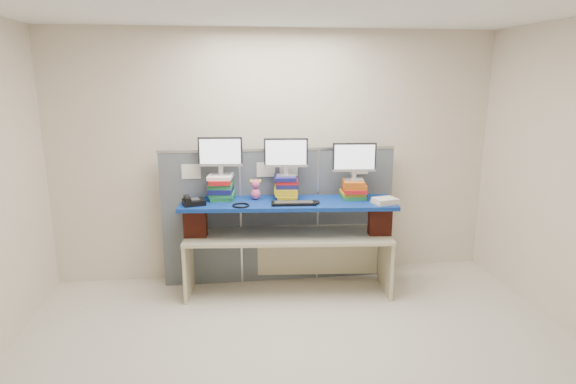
{
  "coord_description": "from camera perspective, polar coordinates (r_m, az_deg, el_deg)",
  "views": [
    {
      "loc": [
        -0.59,
        -3.37,
        2.29
      ],
      "look_at": [
        0.05,
        1.44,
        1.12
      ],
      "focal_mm": 30.0,
      "sensor_mm": 36.0,
      "label": 1
    }
  ],
  "objects": [
    {
      "name": "mouse",
      "position": [
        4.94,
        3.43,
        -1.2
      ],
      "size": [
        0.08,
        0.12,
        0.03
      ],
      "primitive_type": "ellipsoid",
      "rotation": [
        0.0,
        0.0,
        0.26
      ],
      "color": "black",
      "rests_on": "blue_board"
    },
    {
      "name": "blue_board",
      "position": [
        5.03,
        0.0,
        -1.33
      ],
      "size": [
        2.28,
        0.78,
        0.04
      ],
      "primitive_type": "cube",
      "rotation": [
        0.0,
        0.0,
        -0.1
      ],
      "color": "navy",
      "rests_on": "brick_pier_left"
    },
    {
      "name": "book_stack_left",
      "position": [
        5.13,
        -7.92,
        0.56
      ],
      "size": [
        0.3,
        0.31,
        0.26
      ],
      "color": "#217E3C",
      "rests_on": "blue_board"
    },
    {
      "name": "book_stack_right",
      "position": [
        5.19,
        7.75,
        0.32
      ],
      "size": [
        0.29,
        0.32,
        0.19
      ],
      "color": "#217E3C",
      "rests_on": "blue_board"
    },
    {
      "name": "monitor_left",
      "position": [
        5.07,
        -8.02,
        4.52
      ],
      "size": [
        0.46,
        0.15,
        0.4
      ],
      "rotation": [
        0.0,
        0.0,
        -0.1
      ],
      "color": "#AFAEB3",
      "rests_on": "book_stack_left"
    },
    {
      "name": "desk_phone",
      "position": [
        4.98,
        -11.19,
        -1.11
      ],
      "size": [
        0.25,
        0.24,
        0.09
      ],
      "rotation": [
        0.0,
        0.0,
        0.24
      ],
      "color": "black",
      "rests_on": "blue_board"
    },
    {
      "name": "monitor_right",
      "position": [
        5.12,
        7.86,
        3.88
      ],
      "size": [
        0.46,
        0.15,
        0.4
      ],
      "rotation": [
        0.0,
        0.0,
        -0.1
      ],
      "color": "#AFAEB3",
      "rests_on": "book_stack_right"
    },
    {
      "name": "keyboard",
      "position": [
        4.9,
        0.67,
        -1.34
      ],
      "size": [
        0.46,
        0.18,
        0.03
      ],
      "rotation": [
        0.0,
        0.0,
        -0.07
      ],
      "color": "black",
      "rests_on": "blue_board"
    },
    {
      "name": "desk",
      "position": [
        5.17,
        0.0,
        -6.38
      ],
      "size": [
        2.21,
        0.84,
        0.66
      ],
      "rotation": [
        0.0,
        0.0,
        -0.1
      ],
      "color": "beige",
      "rests_on": "ground"
    },
    {
      "name": "headset",
      "position": [
        4.86,
        -5.6,
        -1.58
      ],
      "size": [
        0.23,
        0.23,
        0.02
      ],
      "primitive_type": "torus",
      "rotation": [
        0.0,
        0.0,
        -0.4
      ],
      "color": "black",
      "rests_on": "blue_board"
    },
    {
      "name": "brick_pier_right",
      "position": [
        5.15,
        10.84,
        -3.29
      ],
      "size": [
        0.24,
        0.15,
        0.32
      ],
      "primitive_type": "cube",
      "rotation": [
        0.0,
        0.0,
        -0.1
      ],
      "color": "maroon",
      "rests_on": "desk"
    },
    {
      "name": "binder_stack",
      "position": [
        5.03,
        11.44,
        -1.05
      ],
      "size": [
        0.27,
        0.24,
        0.06
      ],
      "rotation": [
        0.0,
        0.0,
        0.24
      ],
      "color": "beige",
      "rests_on": "blue_board"
    },
    {
      "name": "book_stack_center",
      "position": [
        5.11,
        -0.2,
        0.56
      ],
      "size": [
        0.28,
        0.33,
        0.25
      ],
      "color": "gold",
      "rests_on": "blue_board"
    },
    {
      "name": "plush_toy",
      "position": [
        5.09,
        -3.86,
        0.34
      ],
      "size": [
        0.13,
        0.1,
        0.22
      ],
      "rotation": [
        0.0,
        0.0,
        -0.11
      ],
      "color": "#EC5A8A",
      "rests_on": "blue_board"
    },
    {
      "name": "cubicle_partition",
      "position": [
        5.41,
        -1.03,
        -2.76
      ],
      "size": [
        2.6,
        0.06,
        1.53
      ],
      "color": "#4F565D",
      "rests_on": "ground"
    },
    {
      "name": "brick_pier_left",
      "position": [
        5.09,
        -10.94,
        -3.5
      ],
      "size": [
        0.24,
        0.15,
        0.32
      ],
      "primitive_type": "cube",
      "rotation": [
        0.0,
        0.0,
        -0.1
      ],
      "color": "maroon",
      "rests_on": "desk"
    },
    {
      "name": "monitor_center",
      "position": [
        5.04,
        -0.24,
        4.44
      ],
      "size": [
        0.46,
        0.15,
        0.4
      ],
      "rotation": [
        0.0,
        0.0,
        -0.1
      ],
      "color": "#AFAEB3",
      "rests_on": "book_stack_center"
    },
    {
      "name": "room",
      "position": [
        3.54,
        2.25,
        -1.0
      ],
      "size": [
        5.0,
        4.0,
        2.8
      ],
      "color": "beige",
      "rests_on": "ground"
    }
  ]
}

